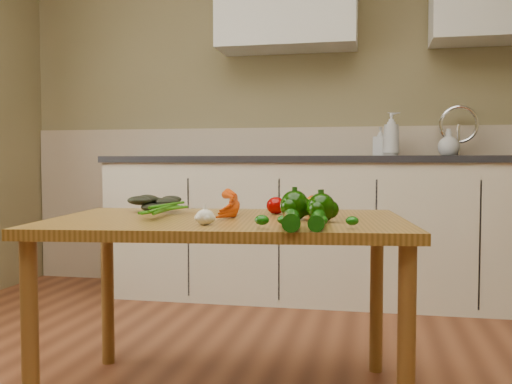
{
  "coord_description": "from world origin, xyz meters",
  "views": [
    {
      "loc": [
        0.46,
        -1.41,
        0.86
      ],
      "look_at": [
        0.01,
        0.8,
        0.74
      ],
      "focal_mm": 40.0,
      "sensor_mm": 36.0,
      "label": 1
    }
  ],
  "objects_px": {
    "tomato_b": "(314,204)",
    "garlic_bulb": "(205,217)",
    "table": "(228,239)",
    "tomato_a": "(276,206)",
    "pepper_b": "(320,205)",
    "zucchini_a": "(318,220)",
    "pepper_c": "(321,208)",
    "tomato_c": "(320,208)",
    "soap_bottle_a": "(391,134)",
    "carrot_bunch": "(208,208)",
    "zucchini_b": "(291,220)",
    "pepper_a": "(295,205)",
    "soap_bottle_b": "(380,142)",
    "leafy_greens": "(155,201)",
    "soap_bottle_c": "(449,143)"
  },
  "relations": [
    {
      "from": "tomato_b",
      "to": "garlic_bulb",
      "type": "bearing_deg",
      "value": -121.77
    },
    {
      "from": "table",
      "to": "tomato_a",
      "type": "relative_size",
      "value": 18.44
    },
    {
      "from": "table",
      "to": "pepper_b",
      "type": "relative_size",
      "value": 15.41
    },
    {
      "from": "garlic_bulb",
      "to": "pepper_b",
      "type": "distance_m",
      "value": 0.47
    },
    {
      "from": "pepper_b",
      "to": "zucchini_a",
      "type": "height_order",
      "value": "pepper_b"
    },
    {
      "from": "table",
      "to": "garlic_bulb",
      "type": "height_order",
      "value": "garlic_bulb"
    },
    {
      "from": "pepper_c",
      "to": "tomato_c",
      "type": "height_order",
      "value": "pepper_c"
    },
    {
      "from": "soap_bottle_a",
      "to": "garlic_bulb",
      "type": "relative_size",
      "value": 4.59
    },
    {
      "from": "table",
      "to": "tomato_a",
      "type": "height_order",
      "value": "tomato_a"
    },
    {
      "from": "garlic_bulb",
      "to": "pepper_b",
      "type": "xyz_separation_m",
      "value": [
        0.33,
        0.32,
        0.02
      ]
    },
    {
      "from": "carrot_bunch",
      "to": "zucchini_b",
      "type": "bearing_deg",
      "value": -49.77
    },
    {
      "from": "garlic_bulb",
      "to": "pepper_c",
      "type": "bearing_deg",
      "value": 24.79
    },
    {
      "from": "carrot_bunch",
      "to": "zucchini_a",
      "type": "distance_m",
      "value": 0.51
    },
    {
      "from": "carrot_bunch",
      "to": "tomato_b",
      "type": "relative_size",
      "value": 2.99
    },
    {
      "from": "pepper_a",
      "to": "zucchini_b",
      "type": "xyz_separation_m",
      "value": [
        0.03,
        -0.27,
        -0.02
      ]
    },
    {
      "from": "soap_bottle_b",
      "to": "carrot_bunch",
      "type": "relative_size",
      "value": 0.82
    },
    {
      "from": "tomato_a",
      "to": "zucchini_b",
      "type": "bearing_deg",
      "value": -75.06
    },
    {
      "from": "garlic_bulb",
      "to": "zucchini_b",
      "type": "xyz_separation_m",
      "value": [
        0.28,
        -0.06,
        0.0
      ]
    },
    {
      "from": "table",
      "to": "soap_bottle_b",
      "type": "xyz_separation_m",
      "value": [
        0.55,
        1.79,
        0.4
      ]
    },
    {
      "from": "soap_bottle_b",
      "to": "leafy_greens",
      "type": "bearing_deg",
      "value": 70.45
    },
    {
      "from": "soap_bottle_a",
      "to": "soap_bottle_c",
      "type": "bearing_deg",
      "value": -85.89
    },
    {
      "from": "pepper_c",
      "to": "tomato_c",
      "type": "distance_m",
      "value": 0.23
    },
    {
      "from": "pepper_a",
      "to": "zucchini_a",
      "type": "distance_m",
      "value": 0.26
    },
    {
      "from": "carrot_bunch",
      "to": "pepper_a",
      "type": "bearing_deg",
      "value": -16.12
    },
    {
      "from": "soap_bottle_c",
      "to": "garlic_bulb",
      "type": "height_order",
      "value": "soap_bottle_c"
    },
    {
      "from": "tomato_b",
      "to": "pepper_c",
      "type": "bearing_deg",
      "value": -80.01
    },
    {
      "from": "zucchini_b",
      "to": "pepper_c",
      "type": "bearing_deg",
      "value": 72.45
    },
    {
      "from": "garlic_bulb",
      "to": "tomato_c",
      "type": "xyz_separation_m",
      "value": [
        0.32,
        0.39,
        0.0
      ]
    },
    {
      "from": "soap_bottle_a",
      "to": "garlic_bulb",
      "type": "bearing_deg",
      "value": 157.44
    },
    {
      "from": "soap_bottle_b",
      "to": "soap_bottle_a",
      "type": "bearing_deg",
      "value": 131.62
    },
    {
      "from": "garlic_bulb",
      "to": "pepper_a",
      "type": "bearing_deg",
      "value": 40.72
    },
    {
      "from": "soap_bottle_c",
      "to": "pepper_b",
      "type": "height_order",
      "value": "soap_bottle_c"
    },
    {
      "from": "soap_bottle_b",
      "to": "garlic_bulb",
      "type": "distance_m",
      "value": 2.13
    },
    {
      "from": "soap_bottle_c",
      "to": "tomato_a",
      "type": "bearing_deg",
      "value": 45.31
    },
    {
      "from": "table",
      "to": "soap_bottle_a",
      "type": "relative_size",
      "value": 4.88
    },
    {
      "from": "pepper_c",
      "to": "tomato_a",
      "type": "height_order",
      "value": "pepper_c"
    },
    {
      "from": "tomato_a",
      "to": "soap_bottle_b",
      "type": "bearing_deg",
      "value": 75.96
    },
    {
      "from": "pepper_b",
      "to": "tomato_c",
      "type": "xyz_separation_m",
      "value": [
        -0.01,
        0.06,
        -0.01
      ]
    },
    {
      "from": "soap_bottle_a",
      "to": "leafy_greens",
      "type": "bearing_deg",
      "value": 142.76
    },
    {
      "from": "soap_bottle_a",
      "to": "tomato_a",
      "type": "height_order",
      "value": "soap_bottle_a"
    },
    {
      "from": "soap_bottle_b",
      "to": "pepper_c",
      "type": "relative_size",
      "value": 1.98
    },
    {
      "from": "soap_bottle_c",
      "to": "pepper_b",
      "type": "relative_size",
      "value": 1.96
    },
    {
      "from": "pepper_b",
      "to": "zucchini_b",
      "type": "xyz_separation_m",
      "value": [
        -0.05,
        -0.38,
        -0.02
      ]
    },
    {
      "from": "pepper_b",
      "to": "zucchini_a",
      "type": "relative_size",
      "value": 0.42
    },
    {
      "from": "garlic_bulb",
      "to": "zucchini_b",
      "type": "distance_m",
      "value": 0.29
    },
    {
      "from": "zucchini_a",
      "to": "tomato_c",
      "type": "bearing_deg",
      "value": 94.45
    },
    {
      "from": "soap_bottle_a",
      "to": "zucchini_b",
      "type": "bearing_deg",
      "value": 165.55
    },
    {
      "from": "zucchini_a",
      "to": "tomato_a",
      "type": "bearing_deg",
      "value": 114.91
    },
    {
      "from": "pepper_b",
      "to": "tomato_c",
      "type": "height_order",
      "value": "pepper_b"
    },
    {
      "from": "leafy_greens",
      "to": "soap_bottle_b",
      "type": "bearing_deg",
      "value": 60.81
    }
  ]
}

